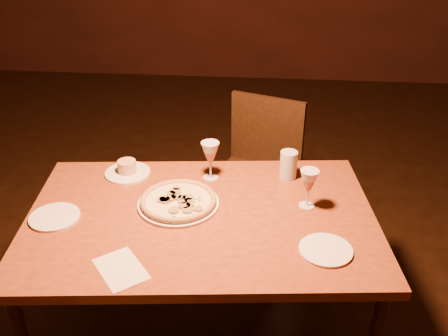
{
  "coord_description": "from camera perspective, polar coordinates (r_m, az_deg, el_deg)",
  "views": [
    {
      "loc": [
        0.32,
        -1.73,
        1.82
      ],
      "look_at": [
        0.17,
        -0.11,
        0.9
      ],
      "focal_mm": 40.0,
      "sensor_mm": 36.0,
      "label": 1
    }
  ],
  "objects": [
    {
      "name": "floor",
      "position": [
        2.53,
        -3.88,
        -16.56
      ],
      "size": [
        7.0,
        7.0,
        0.0
      ],
      "primitive_type": "plane",
      "color": "black",
      "rests_on": "ground"
    },
    {
      "name": "dining_table",
      "position": [
        1.96,
        -2.61,
        -6.89
      ],
      "size": [
        1.42,
        0.99,
        0.72
      ],
      "rotation": [
        0.0,
        0.0,
        0.1
      ],
      "color": "#94491F",
      "rests_on": "floor"
    },
    {
      "name": "chair_far",
      "position": [
        2.71,
        3.84,
        -0.14
      ],
      "size": [
        0.53,
        0.53,
        0.85
      ],
      "rotation": [
        0.0,
        0.0,
        -0.35
      ],
      "color": "black",
      "rests_on": "floor"
    },
    {
      "name": "pizza_plate",
      "position": [
        1.98,
        -5.24,
        -3.77
      ],
      "size": [
        0.32,
        0.32,
        0.04
      ],
      "color": "white",
      "rests_on": "dining_table"
    },
    {
      "name": "ramekin_saucer",
      "position": [
        2.22,
        -11.0,
        -0.18
      ],
      "size": [
        0.2,
        0.2,
        0.06
      ],
      "color": "white",
      "rests_on": "dining_table"
    },
    {
      "name": "wine_glass_far",
      "position": [
        2.12,
        -1.57,
        0.85
      ],
      "size": [
        0.08,
        0.08,
        0.17
      ],
      "primitive_type": null,
      "color": "#A75445",
      "rests_on": "dining_table"
    },
    {
      "name": "wine_glass_right",
      "position": [
        1.96,
        9.6,
        -2.34
      ],
      "size": [
        0.07,
        0.07,
        0.16
      ],
      "primitive_type": null,
      "color": "#A75445",
      "rests_on": "dining_table"
    },
    {
      "name": "water_tumbler",
      "position": [
        2.15,
        7.37,
        0.37
      ],
      "size": [
        0.07,
        0.07,
        0.12
      ],
      "primitive_type": "cylinder",
      "color": "#B0B9C0",
      "rests_on": "dining_table"
    },
    {
      "name": "side_plate_left",
      "position": [
        2.01,
        -18.79,
        -5.33
      ],
      "size": [
        0.19,
        0.19,
        0.01
      ],
      "primitive_type": "cylinder",
      "color": "white",
      "rests_on": "dining_table"
    },
    {
      "name": "side_plate_near",
      "position": [
        1.78,
        11.56,
        -9.17
      ],
      "size": [
        0.19,
        0.19,
        0.01
      ],
      "primitive_type": "cylinder",
      "color": "white",
      "rests_on": "dining_table"
    },
    {
      "name": "menu_card",
      "position": [
        1.71,
        -11.7,
        -11.23
      ],
      "size": [
        0.22,
        0.23,
        0.0
      ],
      "primitive_type": "cube",
      "rotation": [
        0.0,
        0.0,
        0.67
      ],
      "color": "beige",
      "rests_on": "dining_table"
    }
  ]
}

